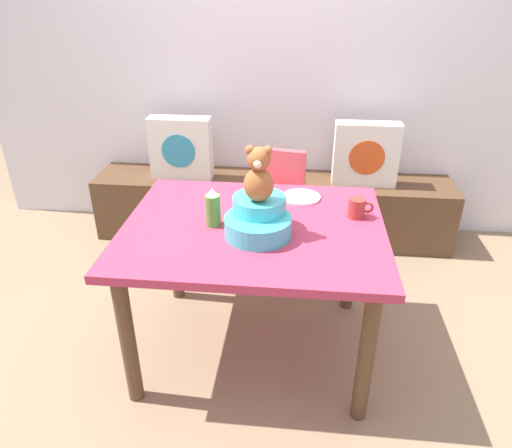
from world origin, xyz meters
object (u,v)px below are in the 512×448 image
(pillow_floral_right, at_px, (366,154))
(coffee_mug, at_px, (357,208))
(dinner_plate_near, at_px, (301,197))
(dining_table, at_px, (254,244))
(highchair, at_px, (278,197))
(pillow_floral_left, at_px, (181,148))
(teddy_bear, at_px, (259,176))
(ketchup_bottle, at_px, (213,208))
(infant_seat_teal, at_px, (259,219))

(pillow_floral_right, relative_size, coffee_mug, 3.67)
(pillow_floral_right, bearing_deg, dinner_plate_near, -115.60)
(dining_table, xyz_separation_m, highchair, (0.07, 0.80, -0.12))
(pillow_floral_left, relative_size, teddy_bear, 1.76)
(ketchup_bottle, bearing_deg, pillow_floral_right, 56.18)
(highchair, relative_size, coffee_mug, 6.58)
(dining_table, height_order, highchair, highchair)
(ketchup_bottle, height_order, dinner_plate_near, ketchup_bottle)
(infant_seat_teal, xyz_separation_m, dinner_plate_near, (0.18, 0.40, -0.07))
(teddy_bear, bearing_deg, infant_seat_teal, 90.00)
(pillow_floral_left, relative_size, dinner_plate_near, 2.20)
(dinner_plate_near, bearing_deg, coffee_mug, -35.18)
(highchair, distance_m, coffee_mug, 0.84)
(pillow_floral_left, relative_size, ketchup_bottle, 2.38)
(highchair, xyz_separation_m, ketchup_bottle, (-0.25, -0.83, 0.31))
(pillow_floral_left, height_order, ketchup_bottle, ketchup_bottle)
(infant_seat_teal, xyz_separation_m, ketchup_bottle, (-0.21, 0.06, 0.02))
(coffee_mug, height_order, dinner_plate_near, coffee_mug)
(coffee_mug, bearing_deg, dinner_plate_near, 144.82)
(pillow_floral_left, height_order, infant_seat_teal, same)
(pillow_floral_left, height_order, dinner_plate_near, pillow_floral_left)
(infant_seat_teal, distance_m, teddy_bear, 0.21)
(highchair, bearing_deg, coffee_mug, -58.33)
(infant_seat_teal, xyz_separation_m, teddy_bear, (0.00, -0.00, 0.21))
(dining_table, relative_size, ketchup_bottle, 6.56)
(teddy_bear, height_order, coffee_mug, teddy_bear)
(pillow_floral_left, distance_m, dinner_plate_near, 1.26)
(infant_seat_teal, height_order, dinner_plate_near, infant_seat_teal)
(highchair, relative_size, dinner_plate_near, 3.95)
(ketchup_bottle, relative_size, coffee_mug, 1.54)
(pillow_floral_left, distance_m, coffee_mug, 1.58)
(dining_table, height_order, coffee_mug, coffee_mug)
(coffee_mug, bearing_deg, pillow_floral_left, 136.25)
(pillow_floral_right, relative_size, infant_seat_teal, 1.33)
(pillow_floral_right, height_order, coffee_mug, pillow_floral_right)
(pillow_floral_left, relative_size, pillow_floral_right, 1.00)
(dinner_plate_near, bearing_deg, dining_table, -124.05)
(pillow_floral_left, height_order, coffee_mug, pillow_floral_left)
(teddy_bear, bearing_deg, highchair, 87.63)
(teddy_bear, distance_m, coffee_mug, 0.55)
(pillow_floral_left, relative_size, coffee_mug, 3.67)
(pillow_floral_left, bearing_deg, ketchup_bottle, -69.21)
(dining_table, xyz_separation_m, teddy_bear, (0.03, -0.08, 0.38))
(infant_seat_teal, bearing_deg, teddy_bear, -90.00)
(infant_seat_teal, distance_m, ketchup_bottle, 0.22)
(infant_seat_teal, distance_m, dinner_plate_near, 0.44)
(pillow_floral_right, height_order, dinner_plate_near, pillow_floral_right)
(pillow_floral_left, xyz_separation_m, coffee_mug, (1.14, -1.09, 0.11))
(pillow_floral_right, height_order, ketchup_bottle, ketchup_bottle)
(pillow_floral_right, relative_size, dinner_plate_near, 2.20)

